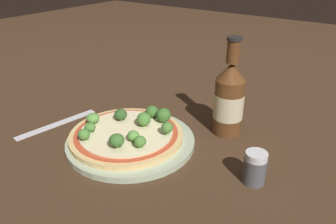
{
  "coord_description": "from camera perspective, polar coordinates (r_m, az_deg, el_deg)",
  "views": [
    {
      "loc": [
        0.4,
        -0.45,
        0.36
      ],
      "look_at": [
        0.05,
        0.03,
        0.06
      ],
      "focal_mm": 35.0,
      "sensor_mm": 36.0,
      "label": 1
    }
  ],
  "objects": [
    {
      "name": "broccoli_floret_8",
      "position": [
        0.65,
        -14.44,
        -3.8
      ],
      "size": [
        0.02,
        0.02,
        0.02
      ],
      "color": "#7A9E5B",
      "rests_on": "pizza"
    },
    {
      "name": "plate",
      "position": [
        0.68,
        -6.76,
        -4.91
      ],
      "size": [
        0.26,
        0.26,
        0.01
      ],
      "color": "#A3B293",
      "rests_on": "ground_plane"
    },
    {
      "name": "broccoli_floret_7",
      "position": [
        0.68,
        -4.24,
        -1.25
      ],
      "size": [
        0.03,
        0.03,
        0.03
      ],
      "color": "#7A9E5B",
      "rests_on": "pizza"
    },
    {
      "name": "broccoli_floret_3",
      "position": [
        0.61,
        -8.92,
        -4.88
      ],
      "size": [
        0.03,
        0.03,
        0.03
      ],
      "color": "#7A9E5B",
      "rests_on": "pizza"
    },
    {
      "name": "pepper_shaker",
      "position": [
        0.58,
        15.01,
        -9.23
      ],
      "size": [
        0.04,
        0.04,
        0.06
      ],
      "color": "#4C4C51",
      "rests_on": "ground_plane"
    },
    {
      "name": "broccoli_floret_9",
      "position": [
        0.65,
        -0.14,
        -2.76
      ],
      "size": [
        0.02,
        0.02,
        0.03
      ],
      "color": "#7A9E5B",
      "rests_on": "pizza"
    },
    {
      "name": "broccoli_floret_10",
      "position": [
        0.67,
        -13.43,
        -2.6
      ],
      "size": [
        0.02,
        0.02,
        0.02
      ],
      "color": "#7A9E5B",
      "rests_on": "pizza"
    },
    {
      "name": "fork",
      "position": [
        0.79,
        -18.77,
        -1.95
      ],
      "size": [
        0.05,
        0.19,
        0.0
      ],
      "rotation": [
        0.0,
        0.0,
        1.4
      ],
      "color": "silver",
      "rests_on": "ground_plane"
    },
    {
      "name": "broccoli_floret_2",
      "position": [
        0.71,
        -8.13,
        -0.36
      ],
      "size": [
        0.03,
        0.03,
        0.03
      ],
      "color": "#7A9E5B",
      "rests_on": "pizza"
    },
    {
      "name": "broccoli_floret_5",
      "position": [
        0.71,
        -12.97,
        -1.04
      ],
      "size": [
        0.03,
        0.03,
        0.02
      ],
      "color": "#7A9E5B",
      "rests_on": "pizza"
    },
    {
      "name": "broccoli_floret_1",
      "position": [
        0.72,
        -2.81,
        0.11
      ],
      "size": [
        0.03,
        0.03,
        0.03
      ],
      "color": "#7A9E5B",
      "rests_on": "pizza"
    },
    {
      "name": "pizza",
      "position": [
        0.68,
        -7.24,
        -3.86
      ],
      "size": [
        0.23,
        0.23,
        0.01
      ],
      "color": "tan",
      "rests_on": "plate"
    },
    {
      "name": "broccoli_floret_6",
      "position": [
        0.69,
        -0.79,
        -0.55
      ],
      "size": [
        0.03,
        0.03,
        0.03
      ],
      "color": "#7A9E5B",
      "rests_on": "pizza"
    },
    {
      "name": "beer_bottle",
      "position": [
        0.69,
        10.59,
        2.3
      ],
      "size": [
        0.06,
        0.06,
        0.21
      ],
      "color": "#563319",
      "rests_on": "ground_plane"
    },
    {
      "name": "ground_plane",
      "position": [
        0.7,
        -4.92,
        -4.47
      ],
      "size": [
        3.0,
        3.0,
        0.0
      ],
      "primitive_type": "plane",
      "color": "#3D2819"
    },
    {
      "name": "broccoli_floret_0",
      "position": [
        0.63,
        -6.05,
        -4.11
      ],
      "size": [
        0.02,
        0.02,
        0.02
      ],
      "color": "#7A9E5B",
      "rests_on": "pizza"
    },
    {
      "name": "broccoli_floret_4",
      "position": [
        0.61,
        -4.9,
        -5.15
      ],
      "size": [
        0.02,
        0.02,
        0.02
      ],
      "color": "#7A9E5B",
      "rests_on": "pizza"
    }
  ]
}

